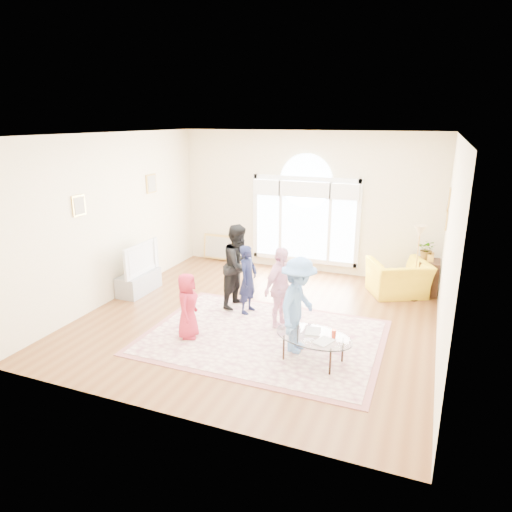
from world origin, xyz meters
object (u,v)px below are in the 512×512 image
at_px(tv_console, 139,282).
at_px(armchair, 398,278).
at_px(area_rug, 263,337).
at_px(television, 137,258).
at_px(coffee_table, 314,337).

bearing_deg(tv_console, armchair, 19.85).
xyz_separation_m(area_rug, armchair, (1.87, 2.77, 0.35)).
distance_m(area_rug, television, 3.33).
bearing_deg(armchair, coffee_table, 47.00).
height_order(area_rug, armchair, armchair).
xyz_separation_m(television, armchair, (4.97, 1.80, -0.38)).
distance_m(television, coffee_table, 4.31).
relative_size(tv_console, armchair, 0.91).
height_order(coffee_table, armchair, armchair).
relative_size(area_rug, armchair, 3.28).
bearing_deg(area_rug, coffee_table, -25.55).
height_order(area_rug, tv_console, tv_console).
relative_size(area_rug, television, 3.27).
xyz_separation_m(area_rug, tv_console, (-3.11, 0.97, 0.20)).
height_order(tv_console, television, television).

